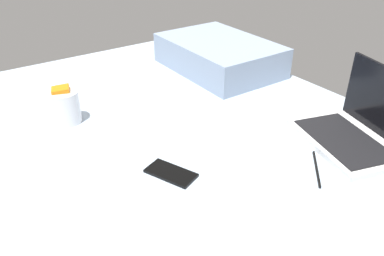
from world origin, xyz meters
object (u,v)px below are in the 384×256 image
snack_cup (66,106)px  pillow (219,55)px  laptop (358,130)px  cell_phone (171,173)px

snack_cup → pillow: 72.36cm
laptop → cell_phone: 58.89cm
laptop → pillow: (-72.67, 3.15, 2.09)cm
snack_cup → pillow: (-8.96, 71.80, 0.64)cm
cell_phone → pillow: size_ratio=0.27×
laptop → snack_cup: 93.67cm
laptop → snack_cup: bearing=-116.4°
pillow → snack_cup: bearing=-82.9°
laptop → cell_phone: laptop is taller
snack_cup → cell_phone: (44.96, 12.97, -5.46)cm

